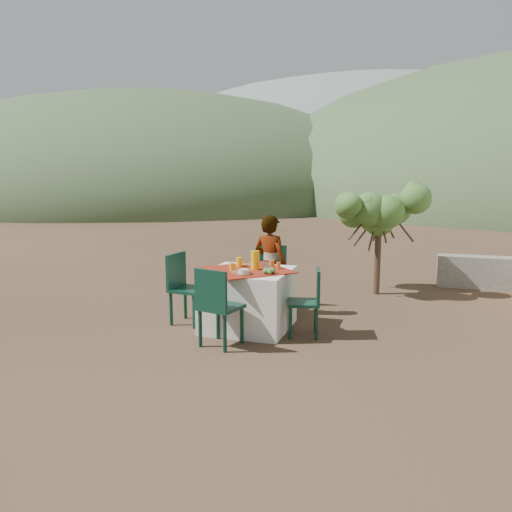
{
  "coord_description": "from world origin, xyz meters",
  "views": [
    {
      "loc": [
        1.9,
        -5.85,
        1.93
      ],
      "look_at": [
        -0.11,
        0.38,
        0.87
      ],
      "focal_mm": 35.0,
      "sensor_mm": 36.0,
      "label": 1
    }
  ],
  "objects": [
    {
      "name": "chair_far",
      "position": [
        -0.1,
        1.06,
        0.51
      ],
      "size": [
        0.43,
        0.43,
        0.92
      ],
      "rotation": [
        0.0,
        0.0,
        -0.02
      ],
      "color": "black",
      "rests_on": "ground"
    },
    {
      "name": "white_bowl",
      "position": [
        -0.03,
        -0.33,
        0.8
      ],
      "size": [
        0.13,
        0.13,
        0.05
      ],
      "primitive_type": "cylinder",
      "color": "silver",
      "rests_on": "bowl_plate"
    },
    {
      "name": "hill_near_left",
      "position": [
        -18.0,
        30.0,
        0.0
      ],
      "size": [
        40.0,
        40.0,
        16.0
      ],
      "primitive_type": "ellipsoid",
      "color": "#334929",
      "rests_on": "ground"
    },
    {
      "name": "hill_far_center",
      "position": [
        -4.0,
        52.0,
        0.0
      ],
      "size": [
        60.0,
        60.0,
        24.0
      ],
      "primitive_type": "ellipsoid",
      "color": "slate",
      "rests_on": "ground"
    },
    {
      "name": "table",
      "position": [
        -0.08,
        -0.02,
        0.38
      ],
      "size": [
        1.3,
        1.3,
        0.76
      ],
      "color": "white",
      "rests_on": "ground"
    },
    {
      "name": "plate_far",
      "position": [
        -0.15,
        0.25,
        0.77
      ],
      "size": [
        0.24,
        0.24,
        0.01
      ],
      "primitive_type": "cylinder",
      "color": "brown",
      "rests_on": "table"
    },
    {
      "name": "jar_left",
      "position": [
        0.27,
        0.15,
        0.8
      ],
      "size": [
        0.05,
        0.05,
        0.09
      ],
      "primitive_type": "cylinder",
      "color": "orange",
      "rests_on": "table"
    },
    {
      "name": "jar_right",
      "position": [
        0.17,
        0.18,
        0.81
      ],
      "size": [
        0.06,
        0.06,
        0.1
      ],
      "primitive_type": "cylinder",
      "color": "orange",
      "rests_on": "table"
    },
    {
      "name": "shrub_tree",
      "position": [
        1.38,
        2.43,
        1.27
      ],
      "size": [
        1.36,
        1.34,
        1.6
      ],
      "color": "#4E3727",
      "rests_on": "ground"
    },
    {
      "name": "fruit_cluster",
      "position": [
        0.24,
        -0.2,
        0.8
      ],
      "size": [
        0.14,
        0.13,
        0.07
      ],
      "color": "#4C9235",
      "rests_on": "table"
    },
    {
      "name": "chair_right",
      "position": [
        0.72,
        -0.09,
        0.46
      ],
      "size": [
        0.46,
        0.46,
        0.83
      ],
      "rotation": [
        0.0,
        0.0,
        4.93
      ],
      "color": "black",
      "rests_on": "ground"
    },
    {
      "name": "plate_near",
      "position": [
        -0.1,
        -0.25,
        0.77
      ],
      "size": [
        0.24,
        0.24,
        0.01
      ],
      "primitive_type": "cylinder",
      "color": "brown",
      "rests_on": "table"
    },
    {
      "name": "glass_far",
      "position": [
        -0.25,
        0.12,
        0.82
      ],
      "size": [
        0.08,
        0.08,
        0.12
      ],
      "primitive_type": "cylinder",
      "color": "#FFB510",
      "rests_on": "table"
    },
    {
      "name": "juice_pitcher",
      "position": [
        0.0,
        0.0,
        0.88
      ],
      "size": [
        0.11,
        0.11,
        0.24
      ],
      "primitive_type": "cylinder",
      "color": "#FFB510",
      "rests_on": "table"
    },
    {
      "name": "napkin_holder",
      "position": [
        0.14,
        0.05,
        0.81
      ],
      "size": [
        0.07,
        0.04,
        0.09
      ],
      "primitive_type": "cube",
      "rotation": [
        0.0,
        0.0,
        0.02
      ],
      "color": "silver",
      "rests_on": "table"
    },
    {
      "name": "person",
      "position": [
        0.0,
        0.7,
        0.7
      ],
      "size": [
        0.59,
        0.47,
        1.4
      ],
      "primitive_type": "imported",
      "rotation": [
        0.0,
        0.0,
        2.85
      ],
      "color": "#8C6651",
      "rests_on": "ground"
    },
    {
      "name": "glass_near",
      "position": [
        -0.25,
        -0.15,
        0.81
      ],
      "size": [
        0.06,
        0.06,
        0.1
      ],
      "primitive_type": "cylinder",
      "color": "#FFB510",
      "rests_on": "table"
    },
    {
      "name": "ground",
      "position": [
        0.0,
        0.0,
        0.0
      ],
      "size": [
        160.0,
        160.0,
        0.0
      ],
      "primitive_type": "plane",
      "color": "#382819",
      "rests_on": "ground"
    },
    {
      "name": "bowl_plate",
      "position": [
        -0.03,
        -0.33,
        0.77
      ],
      "size": [
        0.2,
        0.2,
        0.01
      ],
      "primitive_type": "cylinder",
      "color": "brown",
      "rests_on": "table"
    },
    {
      "name": "chair_left",
      "position": [
        -0.96,
        -0.06,
        0.51
      ],
      "size": [
        0.47,
        0.47,
        0.92
      ],
      "rotation": [
        0.0,
        0.0,
        1.46
      ],
      "color": "black",
      "rests_on": "ground"
    },
    {
      "name": "chair_near",
      "position": [
        -0.18,
        -0.81,
        0.51
      ],
      "size": [
        0.51,
        0.51,
        0.91
      ],
      "rotation": [
        0.0,
        0.0,
        2.9
      ],
      "color": "black",
      "rests_on": "ground"
    }
  ]
}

